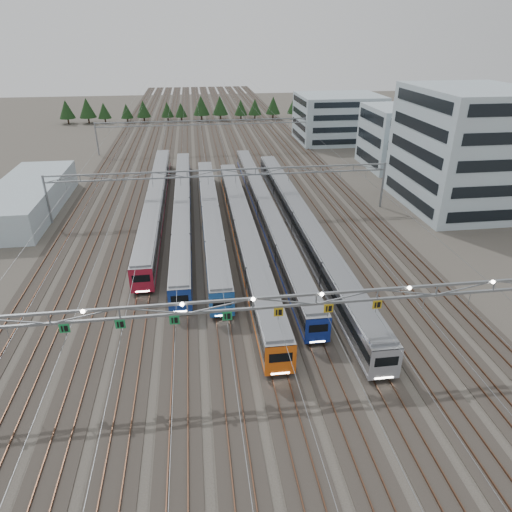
{
  "coord_description": "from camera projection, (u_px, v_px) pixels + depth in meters",
  "views": [
    {
      "loc": [
        -4.19,
        -32.98,
        28.54
      ],
      "look_at": [
        2.52,
        16.55,
        3.5
      ],
      "focal_mm": 32.0,
      "sensor_mm": 36.0,
      "label": 1
    }
  ],
  "objects": [
    {
      "name": "west_shed",
      "position": [
        27.0,
        198.0,
        78.17
      ],
      "size": [
        10.0,
        30.0,
        4.9
      ],
      "primitive_type": "cube",
      "color": "#ABC4CC",
      "rests_on": "ground"
    },
    {
      "name": "treeline",
      "position": [
        202.0,
        108.0,
        155.25
      ],
      "size": [
        93.8,
        5.6,
        7.02
      ],
      "color": "#332114",
      "rests_on": "ground"
    },
    {
      "name": "gantry_far",
      "position": [
        210.0,
        126.0,
        114.96
      ],
      "size": [
        56.36,
        0.36,
        8.0
      ],
      "color": "gray",
      "rests_on": "ground"
    },
    {
      "name": "train_e",
      "position": [
        265.0,
        209.0,
        74.71
      ],
      "size": [
        2.62,
        68.15,
        3.4
      ],
      "color": "black",
      "rests_on": "ground"
    },
    {
      "name": "depot_bldg_north",
      "position": [
        338.0,
        118.0,
        126.2
      ],
      "size": [
        22.0,
        18.0,
        12.43
      ],
      "primitive_type": "cube",
      "color": "#ABC4CC",
      "rests_on": "ground"
    },
    {
      "name": "train_c",
      "position": [
        211.0,
        216.0,
        71.92
      ],
      "size": [
        2.73,
        52.7,
        3.56
      ],
      "color": "black",
      "rests_on": "ground"
    },
    {
      "name": "train_d",
      "position": [
        244.0,
        230.0,
        66.57
      ],
      "size": [
        2.87,
        59.38,
        3.74
      ],
      "color": "black",
      "rests_on": "ground"
    },
    {
      "name": "gantry_mid",
      "position": [
        222.0,
        178.0,
        75.09
      ],
      "size": [
        56.36,
        0.36,
        8.0
      ],
      "color": "gray",
      "rests_on": "ground"
    },
    {
      "name": "gantry_near",
      "position": [
        252.0,
        306.0,
        39.22
      ],
      "size": [
        56.36,
        0.61,
        8.08
      ],
      "color": "gray",
      "rests_on": "ground"
    },
    {
      "name": "depot_bldg_south",
      "position": [
        465.0,
        149.0,
        77.74
      ],
      "size": [
        18.0,
        22.0,
        20.03
      ],
      "primitive_type": "cube",
      "color": "#ABC4CC",
      "rests_on": "ground"
    },
    {
      "name": "track_bed",
      "position": [
        208.0,
        134.0,
        130.44
      ],
      "size": [
        54.0,
        260.0,
        5.42
      ],
      "color": "#2D2823",
      "rests_on": "ground"
    },
    {
      "name": "train_a",
      "position": [
        156.0,
        199.0,
        78.57
      ],
      "size": [
        2.81,
        57.65,
        3.66
      ],
      "color": "black",
      "rests_on": "ground"
    },
    {
      "name": "train_f",
      "position": [
        301.0,
        222.0,
        69.16
      ],
      "size": [
        2.93,
        66.48,
        3.82
      ],
      "color": "black",
      "rests_on": "ground"
    },
    {
      "name": "depot_bldg_mid",
      "position": [
        399.0,
        137.0,
        101.88
      ],
      "size": [
        14.0,
        16.0,
        13.28
      ],
      "primitive_type": "cube",
      "color": "#ABC4CC",
      "rests_on": "ground"
    },
    {
      "name": "ground",
      "position": [
        253.0,
        370.0,
        42.5
      ],
      "size": [
        400.0,
        400.0,
        0.0
      ],
      "primitive_type": "plane",
      "color": "#47423A",
      "rests_on": "ground"
    },
    {
      "name": "train_b",
      "position": [
        182.0,
        206.0,
        75.92
      ],
      "size": [
        2.6,
        59.94,
        3.38
      ],
      "color": "black",
      "rests_on": "ground"
    }
  ]
}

